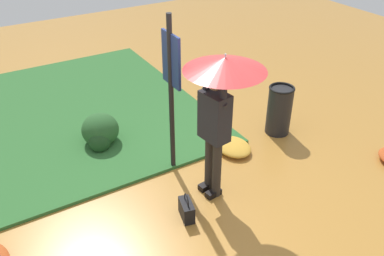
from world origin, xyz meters
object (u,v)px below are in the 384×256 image
info_sign_post (171,78)px  handbag (187,210)px  trash_bin (279,110)px  person_with_umbrella (220,92)px

info_sign_post → handbag: (1.00, -0.36, -1.32)m
handbag → trash_bin: size_ratio=0.44×
info_sign_post → trash_bin: info_sign_post is taller
person_with_umbrella → trash_bin: bearing=114.4°
person_with_umbrella → handbag: bearing=-72.2°
info_sign_post → handbag: size_ratio=6.22×
trash_bin → info_sign_post: bearing=-90.6°
trash_bin → person_with_umbrella: bearing=-65.6°
trash_bin → handbag: bearing=-67.1°
person_with_umbrella → trash_bin: 2.24m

